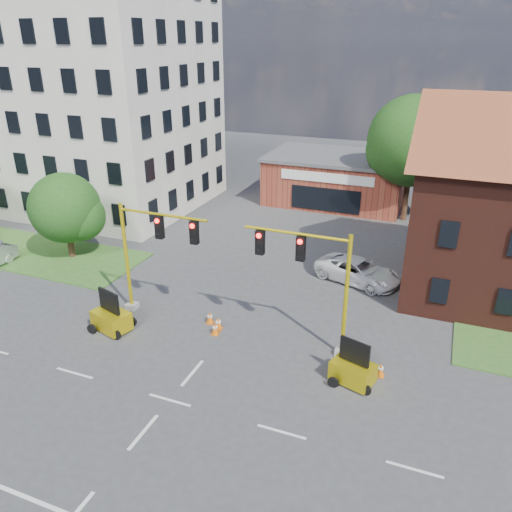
% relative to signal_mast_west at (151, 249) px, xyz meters
% --- Properties ---
extents(ground, '(120.00, 120.00, 0.00)m').
position_rel_signal_mast_west_xyz_m(ground, '(4.36, -6.00, -3.92)').
color(ground, '#3B3B3D').
rests_on(ground, ground).
extents(grass_verge_nw, '(22.00, 6.00, 0.08)m').
position_rel_signal_mast_west_xyz_m(grass_verge_nw, '(-15.64, 4.00, -3.88)').
color(grass_verge_nw, '#2D5A21').
rests_on(grass_verge_nw, ground).
extents(lane_markings, '(60.00, 36.00, 0.01)m').
position_rel_signal_mast_west_xyz_m(lane_markings, '(4.36, -9.00, -3.91)').
color(lane_markings, silver).
rests_on(lane_markings, ground).
extents(office_block, '(18.40, 15.40, 20.60)m').
position_rel_signal_mast_west_xyz_m(office_block, '(-15.64, 15.91, 6.39)').
color(office_block, beige).
rests_on(office_block, ground).
extents(brick_shop, '(12.40, 8.40, 4.30)m').
position_rel_signal_mast_west_xyz_m(brick_shop, '(4.36, 23.99, -1.76)').
color(brick_shop, maroon).
rests_on(brick_shop, ground).
extents(tree_large, '(7.55, 7.19, 10.13)m').
position_rel_signal_mast_west_xyz_m(tree_large, '(11.22, 21.08, 2.34)').
color(tree_large, '#3B2515').
rests_on(tree_large, ground).
extents(tree_nw_front, '(4.95, 4.71, 5.95)m').
position_rel_signal_mast_west_xyz_m(tree_nw_front, '(-9.40, 4.58, -0.48)').
color(tree_nw_front, '#3B2515').
rests_on(tree_nw_front, ground).
extents(signal_mast_west, '(5.30, 0.60, 6.20)m').
position_rel_signal_mast_west_xyz_m(signal_mast_west, '(0.00, 0.00, 0.00)').
color(signal_mast_west, gray).
rests_on(signal_mast_west, ground).
extents(signal_mast_east, '(5.30, 0.60, 6.20)m').
position_rel_signal_mast_west_xyz_m(signal_mast_east, '(8.71, 0.00, 0.00)').
color(signal_mast_east, gray).
rests_on(signal_mast_east, ground).
extents(trailer_west, '(2.21, 1.78, 2.19)m').
position_rel_signal_mast_west_xyz_m(trailer_west, '(-1.28, -2.28, -3.24)').
color(trailer_west, gold).
rests_on(trailer_west, ground).
extents(trailer_east, '(2.09, 1.69, 2.06)m').
position_rel_signal_mast_west_xyz_m(trailer_east, '(11.27, -1.94, -3.27)').
color(trailer_east, gold).
rests_on(trailer_east, ground).
extents(cone_a, '(0.40, 0.40, 0.70)m').
position_rel_signal_mast_west_xyz_m(cone_a, '(3.17, 0.21, -3.58)').
color(cone_a, orange).
rests_on(cone_a, ground).
extents(cone_b, '(0.40, 0.40, 0.70)m').
position_rel_signal_mast_west_xyz_m(cone_b, '(3.90, -0.67, -3.58)').
color(cone_b, orange).
rests_on(cone_b, ground).
extents(cone_c, '(0.40, 0.40, 0.70)m').
position_rel_signal_mast_west_xyz_m(cone_c, '(3.84, -0.15, -3.58)').
color(cone_c, orange).
rests_on(cone_c, ground).
extents(cone_d, '(0.40, 0.40, 0.70)m').
position_rel_signal_mast_west_xyz_m(cone_d, '(12.36, -1.04, -3.58)').
color(cone_d, orange).
rests_on(cone_d, ground).
extents(pickup_white, '(5.84, 3.99, 1.48)m').
position_rel_signal_mast_west_xyz_m(pickup_white, '(9.53, 8.05, -3.18)').
color(pickup_white, white).
rests_on(pickup_white, ground).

